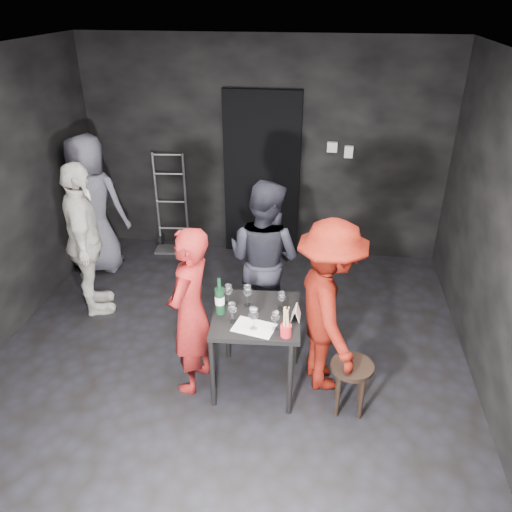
# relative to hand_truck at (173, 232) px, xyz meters

# --- Properties ---
(floor) EXTENTS (4.50, 5.00, 0.02)m
(floor) POSITION_rel_hand_truck_xyz_m (1.19, -2.32, -0.23)
(floor) COLOR black
(floor) RESTS_ON ground
(ceiling) EXTENTS (4.50, 5.00, 0.02)m
(ceiling) POSITION_rel_hand_truck_xyz_m (1.19, -2.32, 2.47)
(ceiling) COLOR silver
(ceiling) RESTS_ON ground
(wall_back) EXTENTS (4.50, 0.04, 2.70)m
(wall_back) POSITION_rel_hand_truck_xyz_m (1.19, 0.18, 1.12)
(wall_back) COLOR black
(wall_back) RESTS_ON ground
(doorway) EXTENTS (0.95, 0.10, 2.10)m
(doorway) POSITION_rel_hand_truck_xyz_m (1.19, 0.12, 0.82)
(doorway) COLOR black
(doorway) RESTS_ON ground
(wallbox_upper) EXTENTS (0.12, 0.06, 0.12)m
(wallbox_upper) POSITION_rel_hand_truck_xyz_m (2.04, 0.13, 1.22)
(wallbox_upper) COLOR #B7B7B2
(wallbox_upper) RESTS_ON wall_back
(wallbox_lower) EXTENTS (0.10, 0.06, 0.14)m
(wallbox_lower) POSITION_rel_hand_truck_xyz_m (2.24, 0.13, 1.17)
(wallbox_lower) COLOR #B7B7B2
(wallbox_lower) RESTS_ON wall_back
(hand_truck) EXTENTS (0.44, 0.36, 1.31)m
(hand_truck) POSITION_rel_hand_truck_xyz_m (0.00, 0.00, 0.00)
(hand_truck) COLOR #B2B2B7
(hand_truck) RESTS_ON floor
(tasting_table) EXTENTS (0.72, 0.72, 0.75)m
(tasting_table) POSITION_rel_hand_truck_xyz_m (1.50, -2.44, 0.42)
(tasting_table) COLOR black
(tasting_table) RESTS_ON floor
(stool) EXTENTS (0.35, 0.35, 0.47)m
(stool) POSITION_rel_hand_truck_xyz_m (2.31, -2.64, 0.14)
(stool) COLOR #342219
(stool) RESTS_ON floor
(server_red) EXTENTS (0.46, 0.62, 1.54)m
(server_red) POSITION_rel_hand_truck_xyz_m (0.95, -2.52, 0.54)
(server_red) COLOR maroon
(server_red) RESTS_ON floor
(woman_black) EXTENTS (0.95, 0.76, 1.72)m
(woman_black) POSITION_rel_hand_truck_xyz_m (1.45, -1.60, 0.63)
(woman_black) COLOR black
(woman_black) RESTS_ON floor
(man_maroon) EXTENTS (0.79, 1.16, 1.64)m
(man_maroon) POSITION_rel_hand_truck_xyz_m (2.09, -2.32, 0.59)
(man_maroon) COLOR #661108
(man_maroon) RESTS_ON floor
(bystander_cream) EXTENTS (0.95, 1.21, 1.86)m
(bystander_cream) POSITION_rel_hand_truck_xyz_m (-0.42, -1.54, 0.70)
(bystander_cream) COLOR silver
(bystander_cream) RESTS_ON floor
(bystander_grey) EXTENTS (0.97, 0.56, 1.92)m
(bystander_grey) POSITION_rel_hand_truck_xyz_m (-0.75, -0.65, 0.73)
(bystander_grey) COLOR #504E5C
(bystander_grey) RESTS_ON floor
(tasting_mat) EXTENTS (0.36, 0.28, 0.00)m
(tasting_mat) POSITION_rel_hand_truck_xyz_m (1.51, -2.64, 0.52)
(tasting_mat) COLOR white
(tasting_mat) RESTS_ON tasting_table
(wine_glass_a) EXTENTS (0.09, 0.09, 0.19)m
(wine_glass_a) POSITION_rel_hand_truck_xyz_m (1.32, -2.58, 0.61)
(wine_glass_a) COLOR white
(wine_glass_a) RESTS_ON tasting_table
(wine_glass_b) EXTENTS (0.09, 0.09, 0.20)m
(wine_glass_b) POSITION_rel_hand_truck_xyz_m (1.24, -2.32, 0.62)
(wine_glass_b) COLOR white
(wine_glass_b) RESTS_ON tasting_table
(wine_glass_c) EXTENTS (0.09, 0.09, 0.21)m
(wine_glass_c) POSITION_rel_hand_truck_xyz_m (1.41, -2.33, 0.62)
(wine_glass_c) COLOR white
(wine_glass_c) RESTS_ON tasting_table
(wine_glass_d) EXTENTS (0.09, 0.09, 0.21)m
(wine_glass_d) POSITION_rel_hand_truck_xyz_m (1.51, -2.65, 0.62)
(wine_glass_d) COLOR white
(wine_glass_d) RESTS_ON tasting_table
(wine_glass_e) EXTENTS (0.08, 0.08, 0.18)m
(wine_glass_e) POSITION_rel_hand_truck_xyz_m (1.68, -2.63, 0.61)
(wine_glass_e) COLOR white
(wine_glass_e) RESTS_ON tasting_table
(wine_glass_f) EXTENTS (0.09, 0.09, 0.18)m
(wine_glass_f) POSITION_rel_hand_truck_xyz_m (1.70, -2.34, 0.61)
(wine_glass_f) COLOR white
(wine_glass_f) RESTS_ON tasting_table
(wine_bottle) EXTENTS (0.08, 0.08, 0.33)m
(wine_bottle) POSITION_rel_hand_truck_xyz_m (1.20, -2.47, 0.64)
(wine_bottle) COLOR black
(wine_bottle) RESTS_ON tasting_table
(breadstick_cup) EXTENTS (0.09, 0.09, 0.28)m
(breadstick_cup) POSITION_rel_hand_truck_xyz_m (1.77, -2.70, 0.64)
(breadstick_cup) COLOR red
(breadstick_cup) RESTS_ON tasting_table
(reserved_card) EXTENTS (0.09, 0.14, 0.11)m
(reserved_card) POSITION_rel_hand_truck_xyz_m (1.81, -2.46, 0.57)
(reserved_card) COLOR white
(reserved_card) RESTS_ON tasting_table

